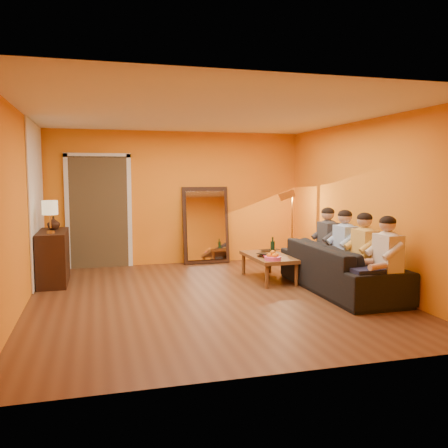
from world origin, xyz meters
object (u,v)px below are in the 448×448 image
object	(u,v)px
mirror_frame	(206,225)
sideboard	(53,257)
dog	(344,273)
person_mid_left	(365,256)
person_far_left	(388,262)
laptop	(271,251)
vase	(54,223)
wine_bottle	(273,246)
floor_lamp	(292,231)
table_lamp	(50,217)
tumbler	(273,251)
sofa	(340,268)
person_far_right	(328,245)
person_mid_right	(345,250)
coffee_table	(269,268)

from	to	relation	value
mirror_frame	sideboard	world-z (taller)	mirror_frame
dog	person_mid_left	world-z (taller)	person_mid_left
person_far_left	person_mid_left	size ratio (longest dim) A/B	1.00
laptop	vase	size ratio (longest dim) A/B	1.67
laptop	wine_bottle	bearing A→B (deg)	-112.13
floor_lamp	wine_bottle	world-z (taller)	floor_lamp
person_mid_left	table_lamp	bearing A→B (deg)	157.03
tumbler	laptop	world-z (taller)	tumbler
person_far_left	vase	bearing A→B (deg)	145.96
sofa	vase	bearing A→B (deg)	65.28
floor_lamp	vase	bearing A→B (deg)	-165.72
mirror_frame	person_mid_left	bearing A→B (deg)	-63.95
mirror_frame	laptop	xyz separation A→B (m)	(0.84, -1.45, -0.33)
person_far_right	person_mid_right	bearing A→B (deg)	-90.00
dog	person_mid_left	xyz separation A→B (m)	(0.20, -0.22, 0.29)
table_lamp	coffee_table	world-z (taller)	table_lamp
person_mid_left	person_far_right	distance (m)	1.10
mirror_frame	dog	distance (m)	3.34
sofa	person_far_left	bearing A→B (deg)	-172.59
dog	tumbler	bearing A→B (deg)	105.80
person_mid_right	wine_bottle	world-z (taller)	person_mid_right
table_lamp	floor_lamp	xyz separation A→B (m)	(4.22, 0.39, -0.39)
person_far_left	person_far_right	world-z (taller)	same
coffee_table	vase	world-z (taller)	vase
sideboard	sofa	distance (m)	4.57
sideboard	sofa	bearing A→B (deg)	-21.87
person_far_right	vase	xyz separation A→B (m)	(-4.37, 1.30, 0.35)
table_lamp	tumbler	xyz separation A→B (m)	(3.57, -0.30, -0.64)
dog	coffee_table	bearing A→B (deg)	112.27
person_mid_right	vase	bearing A→B (deg)	157.03
coffee_table	vase	xyz separation A→B (m)	(-3.45, 0.97, 0.75)
floor_lamp	sofa	bearing A→B (deg)	-72.84
sofa	vase	distance (m)	4.71
person_far_left	person_mid_left	distance (m)	0.55
sofa	person_mid_left	bearing A→B (deg)	-163.89
dog	vase	xyz separation A→B (m)	(-4.17, 2.18, 0.63)
sofa	person_mid_right	size ratio (longest dim) A/B	2.00
table_lamp	laptop	distance (m)	3.69
table_lamp	mirror_frame	bearing A→B (deg)	26.32
table_lamp	coffee_table	xyz separation A→B (m)	(3.45, -0.42, -0.90)
person_far_right	sofa	bearing A→B (deg)	-101.31
mirror_frame	sofa	world-z (taller)	mirror_frame
person_far_left	laptop	size ratio (longest dim) A/B	3.42
floor_lamp	person_mid_right	size ratio (longest dim) A/B	1.18
table_lamp	person_mid_left	bearing A→B (deg)	-22.97
table_lamp	dog	size ratio (longest dim) A/B	0.79
table_lamp	sofa	world-z (taller)	table_lamp
person_mid_right	person_far_right	size ratio (longest dim) A/B	1.00
coffee_table	laptop	distance (m)	0.45
table_lamp	sofa	distance (m)	4.53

